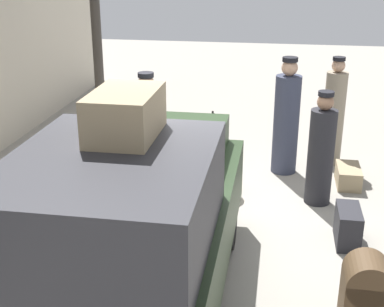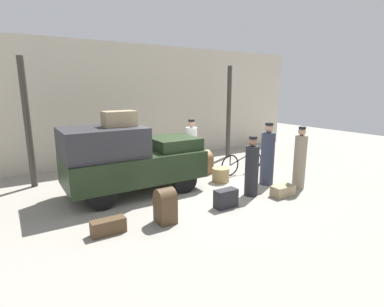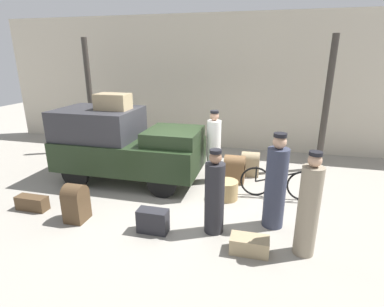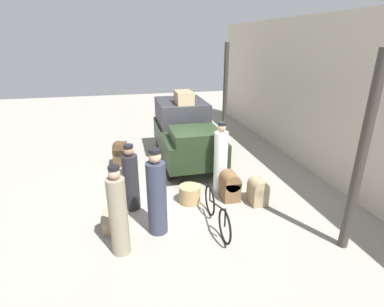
% 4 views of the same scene
% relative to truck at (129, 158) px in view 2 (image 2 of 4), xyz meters
% --- Properties ---
extents(ground_plane, '(30.00, 30.00, 0.00)m').
position_rel_truck_xyz_m(ground_plane, '(1.69, -0.42, -1.01)').
color(ground_plane, gray).
extents(station_building_facade, '(16.00, 0.15, 4.50)m').
position_rel_truck_xyz_m(station_building_facade, '(1.69, 3.66, 1.24)').
color(station_building_facade, beige).
rests_on(station_building_facade, ground).
extents(canopy_pillar_left, '(0.18, 0.18, 3.72)m').
position_rel_truck_xyz_m(canopy_pillar_left, '(-2.19, 2.09, 0.85)').
color(canopy_pillar_left, '#38332D').
rests_on(canopy_pillar_left, ground).
extents(canopy_pillar_right, '(0.18, 0.18, 3.72)m').
position_rel_truck_xyz_m(canopy_pillar_right, '(5.12, 2.09, 0.85)').
color(canopy_pillar_right, '#38332D').
rests_on(canopy_pillar_right, ground).
extents(truck, '(3.70, 1.72, 1.88)m').
position_rel_truck_xyz_m(truck, '(0.00, 0.00, 0.00)').
color(truck, black).
rests_on(truck, ground).
extents(bicycle, '(1.77, 0.04, 0.76)m').
position_rel_truck_xyz_m(bicycle, '(3.94, -0.15, -0.64)').
color(bicycle, black).
rests_on(bicycle, ground).
extents(wicker_basket, '(0.53, 0.53, 0.44)m').
position_rel_truck_xyz_m(wicker_basket, '(2.78, -0.48, -0.79)').
color(wicker_basket, tan).
rests_on(wicker_basket, ground).
extents(porter_with_bicycle, '(0.40, 0.40, 1.86)m').
position_rel_truck_xyz_m(porter_with_bicycle, '(3.81, -1.40, -0.15)').
color(porter_with_bicycle, '#33384C').
rests_on(porter_with_bicycle, ground).
extents(porter_lifting_near_truck, '(0.34, 0.34, 1.80)m').
position_rel_truck_xyz_m(porter_lifting_near_truck, '(4.31, -2.17, -0.17)').
color(porter_lifting_near_truck, gray).
rests_on(porter_lifting_near_truck, ground).
extents(conductor_in_dark_uniform, '(0.36, 0.36, 1.62)m').
position_rel_truck_xyz_m(conductor_in_dark_uniform, '(2.73, -1.89, -0.27)').
color(conductor_in_dark_uniform, '#232328').
rests_on(conductor_in_dark_uniform, ground).
extents(porter_carrying_trunk, '(0.36, 0.36, 1.88)m').
position_rel_truck_xyz_m(porter_carrying_trunk, '(2.29, 0.46, -0.13)').
color(porter_carrying_trunk, white).
rests_on(porter_carrying_trunk, ground).
extents(trunk_barrel_dark, '(0.49, 0.39, 0.66)m').
position_rel_truck_xyz_m(trunk_barrel_dark, '(3.21, 1.14, -0.67)').
color(trunk_barrel_dark, '#9E8966').
rests_on(trunk_barrel_dark, ground).
extents(trunk_large_brown, '(0.38, 0.43, 0.78)m').
position_rel_truck_xyz_m(trunk_large_brown, '(-0.01, -2.16, -0.60)').
color(trunk_large_brown, '#4C3823').
rests_on(trunk_large_brown, ground).
extents(trunk_umber_medium, '(0.68, 0.26, 0.31)m').
position_rel_truck_xyz_m(trunk_umber_medium, '(-1.21, -2.02, -0.85)').
color(trunk_umber_medium, '#4C3823').
rests_on(trunk_umber_medium, ground).
extents(trunk_wicker_pale, '(0.57, 0.28, 0.45)m').
position_rel_truck_xyz_m(trunk_wicker_pale, '(1.63, -2.19, -0.78)').
color(trunk_wicker_pale, '#232328').
rests_on(trunk_wicker_pale, ground).
extents(suitcase_black_upright, '(0.65, 0.34, 0.29)m').
position_rel_truck_xyz_m(suitcase_black_upright, '(3.43, -2.38, -0.86)').
color(suitcase_black_upright, '#9E8966').
rests_on(suitcase_black_upright, ground).
extents(suitcase_tan_flat, '(0.53, 0.42, 0.73)m').
position_rel_truck_xyz_m(suitcase_tan_flat, '(2.84, 0.55, -0.63)').
color(suitcase_tan_flat, brown).
rests_on(suitcase_tan_flat, ground).
extents(trunk_on_truck_roof, '(0.83, 0.53, 0.40)m').
position_rel_truck_xyz_m(trunk_on_truck_roof, '(-0.20, 0.00, 1.07)').
color(trunk_on_truck_roof, '#9E8966').
rests_on(trunk_on_truck_roof, truck).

